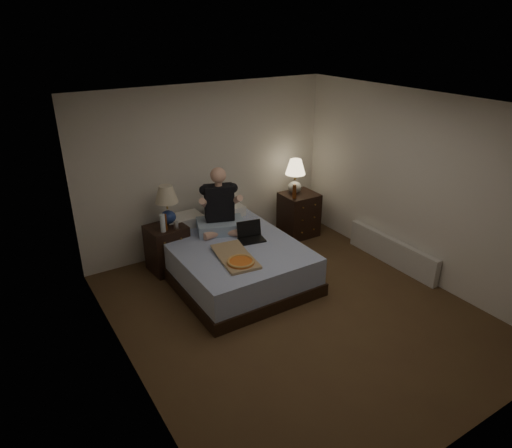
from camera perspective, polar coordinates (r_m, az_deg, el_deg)
floor at (r=5.75m, az=4.87°, el=-10.91°), size 4.00×4.50×0.00m
ceiling at (r=4.77m, az=5.95°, el=14.45°), size 4.00×4.50×0.00m
wall_back at (r=6.94m, az=-5.99°, el=6.91°), size 4.00×0.00×2.50m
wall_front at (r=3.84m, az=26.43°, el=-10.98°), size 4.00×0.00×2.50m
wall_left at (r=4.33m, az=-16.33°, el=-5.12°), size 0.00×4.50×2.50m
wall_right at (r=6.48m, az=19.65°, el=4.33°), size 0.00×4.50×2.50m
bed at (r=6.33m, az=-3.15°, el=-4.43°), size 1.61×2.14×0.53m
nightstand_left at (r=6.60m, az=-11.02°, el=-2.96°), size 0.55×0.50×0.67m
nightstand_right at (r=7.55m, az=5.36°, el=1.21°), size 0.56×0.51×0.72m
lamp_left at (r=6.44m, az=-11.06°, el=2.37°), size 0.38×0.38×0.56m
lamp_right at (r=7.36m, az=4.92°, el=5.96°), size 0.36×0.36×0.56m
water_bottle at (r=6.26m, az=-11.59°, el=0.11°), size 0.07×0.07×0.25m
soda_can at (r=6.35m, az=-9.95°, el=-0.12°), size 0.07×0.07×0.10m
beer_bottle_left at (r=6.30m, az=-11.32°, el=0.20°), size 0.06×0.06×0.23m
beer_bottle_right at (r=7.18m, az=4.82°, el=4.08°), size 0.06×0.06×0.23m
person at (r=6.35m, az=-4.58°, el=2.92°), size 0.80×0.71×0.93m
laptop at (r=6.19m, az=-0.52°, el=-1.06°), size 0.39×0.34×0.24m
pizza_box at (r=5.62m, az=-1.92°, el=-4.81°), size 0.49×0.80×0.08m
radiator at (r=6.97m, az=16.59°, el=-3.29°), size 0.10×1.60×0.40m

